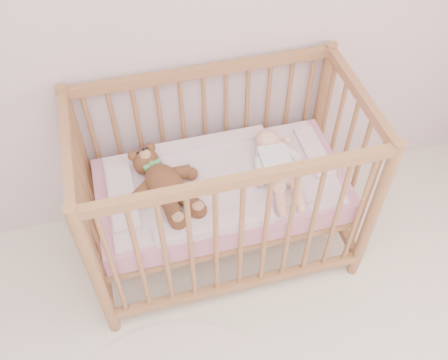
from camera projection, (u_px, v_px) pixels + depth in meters
name	position (u px, v px, depth m)	size (l,w,h in m)	color
crib	(221.00, 188.00, 2.48)	(1.36, 0.76, 1.00)	#B1724B
mattress	(221.00, 190.00, 2.50)	(1.22, 0.62, 0.13)	pink
blanket	(221.00, 180.00, 2.44)	(1.10, 0.58, 0.06)	#CE8EA6
baby	(276.00, 163.00, 2.41)	(0.26, 0.54, 0.13)	white
teddy_bear	(165.00, 183.00, 2.32)	(0.37, 0.52, 0.14)	brown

